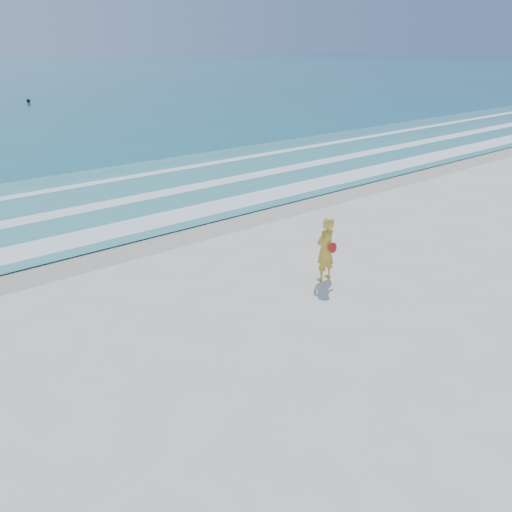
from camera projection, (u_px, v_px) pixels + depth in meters
ground at (373, 375)px, 9.41m from camera, size 400.00×400.00×0.00m
wet_sand at (149, 239)px, 15.87m from camera, size 400.00×2.40×0.00m
shallow at (89, 201)px, 19.44m from camera, size 400.00×10.00×0.01m
foam_near at (131, 227)px, 16.78m from camera, size 400.00×1.40×0.01m
foam_mid at (97, 206)px, 18.86m from camera, size 400.00×0.90×0.01m
foam_far at (67, 188)px, 21.23m from camera, size 400.00×0.60×0.01m
buoy at (28, 101)px, 50.57m from camera, size 0.39×0.39×0.39m
woman at (325, 249)px, 12.87m from camera, size 0.66×0.46×1.71m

